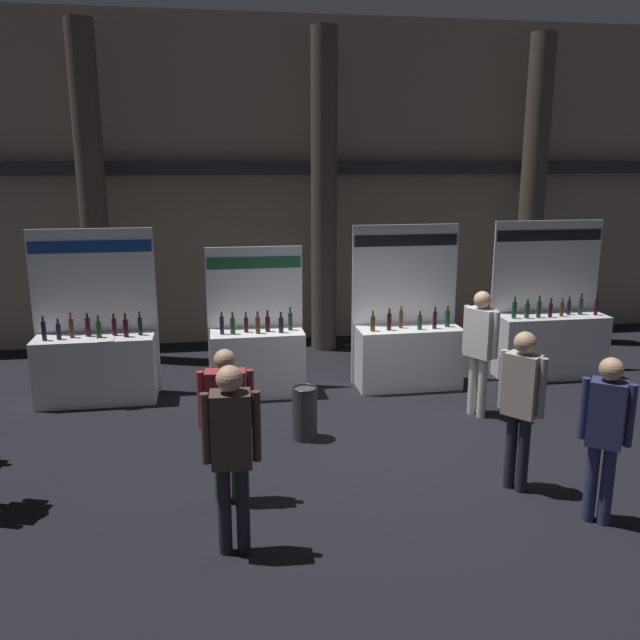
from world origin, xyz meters
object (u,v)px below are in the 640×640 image
Objects in this scene: exhibitor_booth_0 at (96,361)px; exhibitor_booth_1 at (257,357)px; visitor_7 at (226,412)px; trash_bin at (305,413)px; visitor_6 at (605,427)px; exhibitor_booth_2 at (408,349)px; visitor_1 at (521,398)px; visitor_5 at (480,342)px; exhibitor_booth_3 at (549,338)px; visitor_3 at (232,443)px.

exhibitor_booth_1 is (2.38, -0.07, -0.04)m from exhibitor_booth_0.
exhibitor_booth_0 is at bearing -58.37° from visitor_7.
exhibitor_booth_1 is 3.21× the size of trash_bin.
visitor_6 is (2.58, -2.49, 0.66)m from trash_bin.
exhibitor_booth_0 is 3.43m from trash_bin.
exhibitor_booth_1 is 0.88× the size of exhibitor_booth_2.
visitor_1 is (2.09, -1.72, 0.71)m from trash_bin.
exhibitor_booth_1 is at bearing -1.78° from exhibitor_booth_0.
visitor_5 is 2.90m from visitor_6.
exhibitor_booth_3 is at bearing 1.17° from exhibitor_booth_1.
visitor_5 is at bearing -15.37° from exhibitor_booth_0.
exhibitor_booth_2 is 3.64× the size of trash_bin.
exhibitor_booth_1 is at bearing -96.65° from visitor_7.
visitor_1 is at bearing -36.03° from exhibitor_booth_0.
visitor_3 is at bearing 99.11° from visitor_5.
exhibitor_booth_2 is 1.53× the size of visitor_7.
trash_bin is (-4.36, -1.90, -0.29)m from exhibitor_booth_3.
exhibitor_booth_2 is (4.75, -0.11, -0.01)m from exhibitor_booth_0.
visitor_3 is (-0.52, -4.25, 0.50)m from exhibitor_booth_1.
exhibitor_booth_0 is 4.76m from exhibitor_booth_2.
visitor_7 is at bearing -158.80° from visitor_6.
visitor_5 is 3.99m from visitor_7.
exhibitor_booth_0 is 7.22m from exhibitor_booth_3.
exhibitor_booth_3 is 1.49× the size of visitor_6.
exhibitor_booth_3 is 6.91m from visitor_3.
trash_bin is at bearing -33.31° from exhibitor_booth_0.
exhibitor_booth_0 is at bearing -179.80° from exhibitor_booth_3.
exhibitor_booth_0 is 1.49× the size of visitor_6.
visitor_6 is (0.69, -4.26, 0.40)m from exhibitor_booth_2.
exhibitor_booth_0 is at bearing 146.69° from trash_bin.
trash_bin is 1.89m from visitor_7.
visitor_6 is at bearing -38.79° from exhibitor_booth_0.
visitor_7 is (-0.02, 0.98, -0.09)m from visitor_3.
exhibitor_booth_0 is 5.58m from visitor_5.
visitor_3 is 3.58m from visitor_6.
exhibitor_booth_3 is at bearing 105.17° from visitor_6.
visitor_1 is 3.17m from visitor_3.
exhibitor_booth_0 is 2.38m from exhibitor_booth_1.
trash_bin is at bearing 69.15° from visitor_5.
exhibitor_booth_1 is 1.31× the size of visitor_6.
visitor_5 is at bearing 128.75° from visitor_6.
visitor_3 is at bearing -96.96° from exhibitor_booth_1.
visitor_7 is at bearing 47.44° from visitor_1.
trash_bin is at bearing -75.24° from exhibitor_booth_1.
visitor_6 is (3.06, -4.30, 0.43)m from exhibitor_booth_1.
visitor_5 is 1.07× the size of visitor_7.
exhibitor_booth_3 is at bearing -69.94° from visitor_1.
visitor_1 is 1.00× the size of visitor_5.
visitor_1 is at bearing -164.34° from visitor_3.
visitor_5 is at bearing -141.09° from exhibitor_booth_3.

